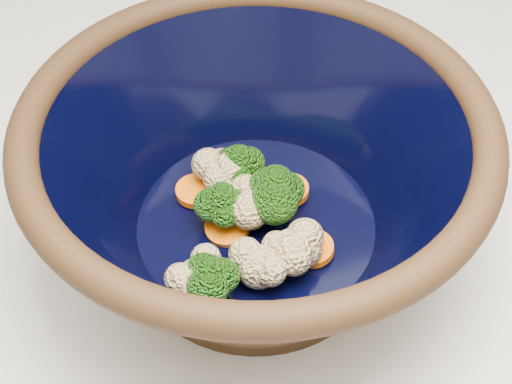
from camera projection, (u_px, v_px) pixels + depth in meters
name	position (u px, v px, depth m)	size (l,w,h in m)	color
mixing_bowl	(256.00, 179.00, 0.49)	(0.33, 0.33, 0.14)	black
vegetable_pile	(246.00, 218.00, 0.50)	(0.12, 0.13, 0.05)	#608442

